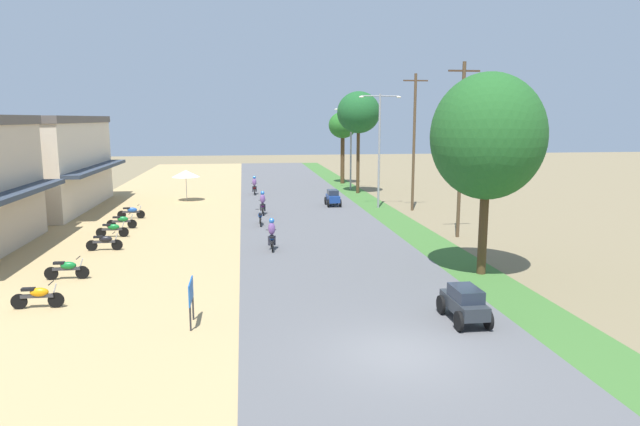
# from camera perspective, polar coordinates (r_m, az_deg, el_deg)

# --- Properties ---
(ground_plane) EXTENTS (180.00, 180.00, 0.00)m
(ground_plane) POSITION_cam_1_polar(r_m,az_deg,el_deg) (16.67, 7.88, -14.27)
(ground_plane) COLOR #7A6B4C
(road_strip) EXTENTS (9.00, 140.00, 0.08)m
(road_strip) POSITION_cam_1_polar(r_m,az_deg,el_deg) (16.65, 7.89, -14.15)
(road_strip) COLOR #565659
(road_strip) RESTS_ON ground
(dirt_shoulder) EXTENTS (12.00, 140.00, 0.06)m
(dirt_shoulder) POSITION_cam_1_polar(r_m,az_deg,el_deg) (17.28, -29.29, -14.47)
(dirt_shoulder) COLOR tan
(dirt_shoulder) RESTS_ON ground
(median_strip) EXTENTS (2.40, 140.00, 0.06)m
(median_strip) POSITION_cam_1_polar(r_m,az_deg,el_deg) (18.93, 25.13, -12.05)
(median_strip) COLOR #3D6B2D
(median_strip) RESTS_ON ground
(shophouse_mid) EXTENTS (10.16, 14.12, 6.90)m
(shophouse_mid) POSITION_cam_1_polar(r_m,az_deg,el_deg) (46.43, -27.67, 4.47)
(shophouse_mid) COLOR beige
(shophouse_mid) RESTS_ON ground
(parked_motorbike_nearest) EXTENTS (1.80, 0.54, 0.94)m
(parked_motorbike_nearest) POSITION_cam_1_polar(r_m,az_deg,el_deg) (22.38, -26.74, -7.46)
(parked_motorbike_nearest) COLOR black
(parked_motorbike_nearest) RESTS_ON dirt_shoulder
(parked_motorbike_second) EXTENTS (1.80, 0.54, 0.94)m
(parked_motorbike_second) POSITION_cam_1_polar(r_m,az_deg,el_deg) (25.78, -24.31, -5.12)
(parked_motorbike_second) COLOR black
(parked_motorbike_second) RESTS_ON dirt_shoulder
(parked_motorbike_third) EXTENTS (1.80, 0.54, 0.94)m
(parked_motorbike_third) POSITION_cam_1_polar(r_m,az_deg,el_deg) (30.60, -21.04, -2.68)
(parked_motorbike_third) COLOR black
(parked_motorbike_third) RESTS_ON dirt_shoulder
(parked_motorbike_fourth) EXTENTS (1.80, 0.54, 0.94)m
(parked_motorbike_fourth) POSITION_cam_1_polar(r_m,az_deg,el_deg) (33.86, -20.32, -1.51)
(parked_motorbike_fourth) COLOR black
(parked_motorbike_fourth) RESTS_ON dirt_shoulder
(parked_motorbike_fifth) EXTENTS (1.80, 0.54, 0.94)m
(parked_motorbike_fifth) POSITION_cam_1_polar(r_m,az_deg,el_deg) (36.28, -19.48, -0.75)
(parked_motorbike_fifth) COLOR black
(parked_motorbike_fifth) RESTS_ON dirt_shoulder
(parked_motorbike_sixth) EXTENTS (1.80, 0.54, 0.94)m
(parked_motorbike_sixth) POSITION_cam_1_polar(r_m,az_deg,el_deg) (39.71, -18.61, 0.15)
(parked_motorbike_sixth) COLOR black
(parked_motorbike_sixth) RESTS_ON dirt_shoulder
(street_signboard) EXTENTS (0.06, 1.30, 1.50)m
(street_signboard) POSITION_cam_1_polar(r_m,az_deg,el_deg) (18.78, -12.98, -8.05)
(street_signboard) COLOR #262628
(street_signboard) RESTS_ON dirt_shoulder
(vendor_umbrella) EXTENTS (2.20, 2.20, 2.52)m
(vendor_umbrella) POSITION_cam_1_polar(r_m,az_deg,el_deg) (46.81, -13.48, 3.92)
(vendor_umbrella) COLOR #99999E
(vendor_umbrella) RESTS_ON dirt_shoulder
(median_tree_nearest) EXTENTS (4.77, 4.77, 8.57)m
(median_tree_nearest) POSITION_cam_1_polar(r_m,az_deg,el_deg) (24.64, 16.67, 7.42)
(median_tree_nearest) COLOR #4C351E
(median_tree_nearest) RESTS_ON median_strip
(median_tree_second) EXTENTS (3.80, 3.80, 9.02)m
(median_tree_second) POSITION_cam_1_polar(r_m,az_deg,el_deg) (50.40, 3.94, 10.12)
(median_tree_second) COLOR #4C351E
(median_tree_second) RESTS_ON median_strip
(median_tree_third) EXTENTS (2.89, 2.89, 7.33)m
(median_tree_third) POSITION_cam_1_polar(r_m,az_deg,el_deg) (58.00, 2.33, 8.80)
(median_tree_third) COLOR #4C351E
(median_tree_third) RESTS_ON median_strip
(streetlamp_near) EXTENTS (3.16, 0.20, 8.43)m
(streetlamp_near) POSITION_cam_1_polar(r_m,az_deg,el_deg) (42.12, 6.05, 7.04)
(streetlamp_near) COLOR gray
(streetlamp_near) RESTS_ON median_strip
(streetlamp_mid) EXTENTS (3.16, 0.20, 7.70)m
(streetlamp_mid) POSITION_cam_1_polar(r_m,az_deg,el_deg) (52.96, 3.16, 7.18)
(streetlamp_mid) COLOR gray
(streetlamp_mid) RESTS_ON median_strip
(utility_pole_near) EXTENTS (1.80, 0.20, 9.79)m
(utility_pole_near) POSITION_cam_1_polar(r_m,az_deg,el_deg) (32.53, 14.14, 6.43)
(utility_pole_near) COLOR brown
(utility_pole_near) RESTS_ON ground
(utility_pole_far) EXTENTS (1.80, 0.20, 9.88)m
(utility_pole_far) POSITION_cam_1_polar(r_m,az_deg,el_deg) (41.53, 9.53, 7.27)
(utility_pole_far) COLOR brown
(utility_pole_far) RESTS_ON ground
(car_sedan_charcoal) EXTENTS (1.10, 2.26, 1.19)m
(car_sedan_charcoal) POSITION_cam_1_polar(r_m,az_deg,el_deg) (19.28, 14.47, -8.78)
(car_sedan_charcoal) COLOR #282D33
(car_sedan_charcoal) RESTS_ON road_strip
(car_hatchback_blue) EXTENTS (1.04, 2.00, 1.23)m
(car_hatchback_blue) POSITION_cam_1_polar(r_m,az_deg,el_deg) (43.08, 1.31, 1.62)
(car_hatchback_blue) COLOR navy
(car_hatchback_blue) RESTS_ON road_strip
(motorbike_foreground_rider) EXTENTS (0.54, 1.80, 1.66)m
(motorbike_foreground_rider) POSITION_cam_1_polar(r_m,az_deg,el_deg) (28.74, -4.93, -2.22)
(motorbike_foreground_rider) COLOR black
(motorbike_foreground_rider) RESTS_ON road_strip
(motorbike_ahead_second) EXTENTS (0.54, 1.80, 0.94)m
(motorbike_ahead_second) POSITION_cam_1_polar(r_m,az_deg,el_deg) (35.58, -6.10, -0.41)
(motorbike_ahead_second) COLOR black
(motorbike_ahead_second) RESTS_ON road_strip
(motorbike_ahead_third) EXTENTS (0.54, 1.80, 1.66)m
(motorbike_ahead_third) POSITION_cam_1_polar(r_m,az_deg,el_deg) (39.42, -5.85, 0.99)
(motorbike_ahead_third) COLOR black
(motorbike_ahead_third) RESTS_ON road_strip
(motorbike_ahead_fourth) EXTENTS (0.54, 1.80, 1.66)m
(motorbike_ahead_fourth) POSITION_cam_1_polar(r_m,az_deg,el_deg) (49.91, -6.69, 2.78)
(motorbike_ahead_fourth) COLOR black
(motorbike_ahead_fourth) RESTS_ON road_strip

